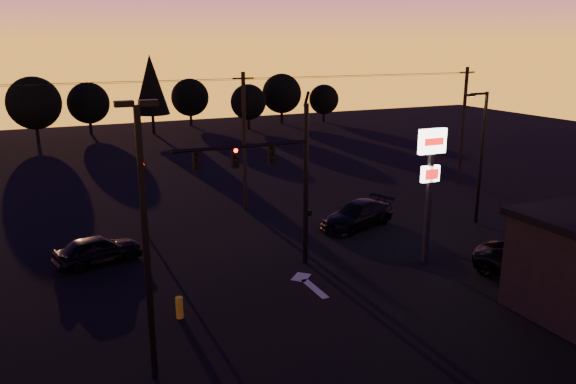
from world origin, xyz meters
name	(u,v)px	position (x,y,z in m)	size (l,w,h in m)	color
ground	(315,299)	(0.00, 0.00, 0.00)	(120.00, 120.00, 0.00)	black
lane_arrow	(308,283)	(0.50, 1.67, 0.01)	(1.20, 3.10, 0.01)	beige
traffic_signal_mast	(276,170)	(-0.10, 3.99, 4.94)	(6.79, 0.52, 8.58)	black
secondary_signal	(144,187)	(-5.00, 11.49, 2.86)	(0.30, 0.31, 4.35)	black
parking_lot_light	(145,227)	(-7.50, -3.00, 5.27)	(1.25, 0.30, 9.14)	black
pylon_sign	(431,168)	(7.00, 1.50, 4.91)	(1.50, 0.28, 6.80)	black
streetlight	(481,152)	(13.91, 5.50, 4.42)	(1.55, 0.35, 8.00)	black
utility_pole_1	(244,141)	(2.00, 14.00, 4.59)	(1.40, 0.26, 9.00)	black
utility_pole_2	(463,125)	(20.00, 14.00, 4.59)	(1.40, 0.26, 9.00)	black
power_wires	(243,79)	(2.00, 14.00, 8.57)	(36.00, 1.22, 0.07)	black
bollard	(179,308)	(-5.73, 0.78, 0.45)	(0.30, 0.30, 0.90)	gold
tree_2	(34,103)	(-10.00, 48.00, 4.37)	(5.77, 5.78, 7.26)	black
tree_3	(88,103)	(-4.00, 52.00, 3.75)	(4.95, 4.95, 6.22)	black
tree_4	(151,85)	(3.00, 49.00, 5.93)	(4.18, 4.18, 9.50)	black
tree_5	(190,97)	(9.00, 54.00, 3.75)	(4.95, 4.95, 6.22)	black
tree_6	(248,102)	(15.00, 48.00, 3.43)	(4.54, 4.54, 5.71)	black
tree_7	(282,94)	(21.00, 51.00, 4.06)	(5.36, 5.36, 6.74)	black
tree_8	(324,99)	(27.00, 50.00, 3.12)	(4.12, 4.12, 5.19)	black
car_left	(98,250)	(-8.01, 8.19, 0.73)	(1.73, 4.30, 1.46)	black
car_right	(358,215)	(6.90, 7.84, 0.75)	(2.11, 5.20, 1.51)	black
suv_parked	(534,263)	(10.43, -2.21, 0.75)	(2.48, 5.38, 1.50)	black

